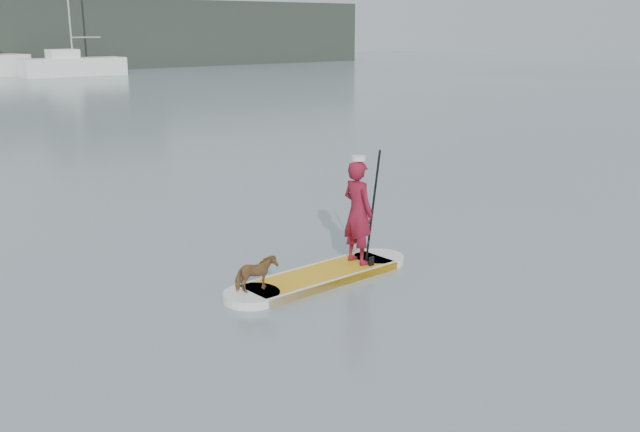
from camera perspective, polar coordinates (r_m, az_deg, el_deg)
ground at (r=13.48m, az=-1.28°, el=-0.95°), size 140.00×140.00×0.00m
paddleboard at (r=10.72m, az=0.00°, el=-4.86°), size 3.30×0.89×0.12m
paddler at (r=10.96m, az=3.05°, el=0.30°), size 0.40×0.59×1.61m
white_cap at (r=10.77m, az=3.11°, el=4.64°), size 0.22×0.22×0.07m
dog at (r=9.94m, az=-5.15°, el=-4.65°), size 0.61×0.32×0.50m
paddle at (r=10.84m, az=4.20°, el=-0.59°), size 0.10×0.30×2.00m
sailboat_e at (r=58.60m, az=-19.18°, el=11.33°), size 7.63×2.62×10.99m
shore_building_east at (r=69.32m, az=-17.18°, el=14.59°), size 10.00×4.00×8.00m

